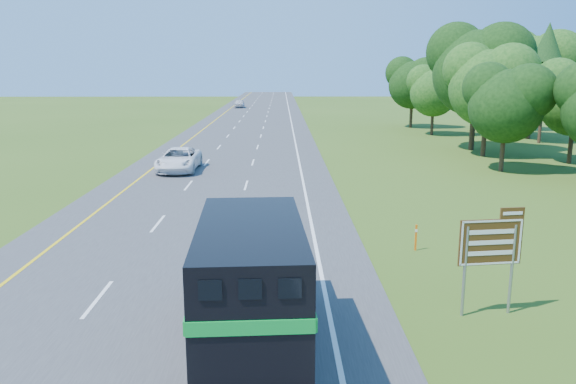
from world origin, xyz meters
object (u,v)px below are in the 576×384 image
object	(u,v)px
horse_truck	(251,280)
far_car	(239,104)
white_suv	(179,159)
exit_sign	(491,246)

from	to	relation	value
horse_truck	far_car	bearing A→B (deg)	91.35
white_suv	far_car	distance (m)	68.83
horse_truck	exit_sign	distance (m)	7.29
far_car	horse_truck	bearing A→B (deg)	-87.19
white_suv	horse_truck	bearing A→B (deg)	-75.77
horse_truck	far_car	xyz separation A→B (m)	(-7.23, 95.59, -1.14)
horse_truck	white_suv	bearing A→B (deg)	100.96
white_suv	far_car	xyz separation A→B (m)	(-0.59, 68.83, -0.04)
horse_truck	white_suv	size ratio (longest dim) A/B	1.40
far_car	exit_sign	world-z (taller)	exit_sign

